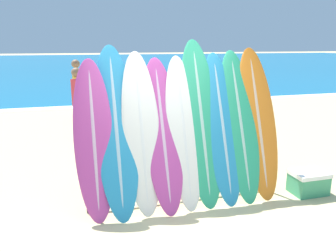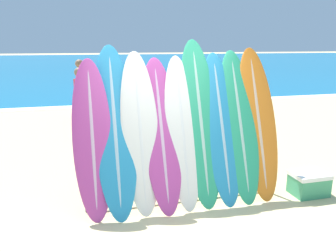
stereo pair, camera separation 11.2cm
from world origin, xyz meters
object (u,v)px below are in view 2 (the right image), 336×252
Objects in this scene: surfboard_slot_3 at (161,134)px; person_near_water at (132,114)px; surfboard_slot_7 at (240,125)px; person_mid_beach at (81,88)px; surfboard_slot_4 at (182,132)px; surfboard_rack at (182,169)px; surfboard_slot_8 at (258,123)px; person_far_left at (81,100)px; surfboard_slot_6 at (221,127)px; surfboard_slot_1 at (115,130)px; surfboard_slot_0 at (92,139)px; person_far_right at (114,99)px; surfboard_slot_2 at (140,132)px; cooler_box at (309,183)px; surfboard_slot_5 at (200,122)px.

person_near_water is (-0.08, 2.33, -0.20)m from surfboard_slot_3.
surfboard_slot_7 is 1.20× the size of person_mid_beach.
person_mid_beach is (-1.40, 5.73, -0.06)m from surfboard_slot_4.
surfboard_slot_8 reaches higher than surfboard_rack.
surfboard_slot_8 reaches higher than person_far_left.
surfboard_slot_6 is 4.32m from person_far_left.
surfboard_slot_4 is at bearing -179.29° from surfboard_slot_6.
surfboard_slot_1 is at bearing 179.51° from surfboard_slot_8.
surfboard_slot_0 is 0.32m from surfboard_slot_1.
surfboard_slot_3 is 1.36× the size of person_far_right.
surfboard_slot_7 reaches higher than person_far_right.
surfboard_slot_4 is (1.24, 0.01, 0.01)m from surfboard_slot_0.
surfboard_slot_8 is at bearing 146.95° from person_near_water.
surfboard_slot_2 is at bearing 25.20° from person_mid_beach.
person_far_left is at bearing 92.38° from surfboard_slot_0.
person_far_right is (0.84, -1.32, -0.15)m from person_mid_beach.
person_near_water is at bearing 11.06° from person_far_right.
surfboard_slot_8 is 1.29× the size of person_far_left.
surfboard_slot_1 is at bearing 9.62° from surfboard_slot_0.
person_far_left is 5.38m from cooler_box.
person_far_right is at bearing 85.04° from surfboard_slot_1.
surfboard_slot_6 is 4.00× the size of cooler_box.
person_far_left is 1.12× the size of person_far_right.
surfboard_slot_7 reaches higher than surfboard_slot_2.
surfboard_slot_5 is at bearing 2.01° from surfboard_slot_0.
surfboard_slot_7 is 0.99× the size of surfboard_slot_8.
person_far_left is at bearing -33.25° from person_near_water.
person_mid_beach reaches higher than person_near_water.
surfboard_slot_5 reaches higher than person_mid_beach.
person_far_right is 5.39m from cooler_box.
surfboard_slot_8 is 1.22× the size of person_mid_beach.
person_far_left is (-0.00, -1.89, -0.06)m from person_mid_beach.
person_near_water is (0.86, 2.34, -0.20)m from surfboard_slot_0.
person_far_left is at bearing 113.99° from surfboard_slot_5.
surfboard_rack is 5.94m from person_mid_beach.
surfboard_slot_2 is at bearing -180.00° from surfboard_slot_6.
surfboard_slot_7 is (1.49, 0.01, 0.00)m from surfboard_slot_2.
surfboard_slot_0 is at bearing -2.63° from person_far_right.
person_mid_beach is (-0.16, 5.74, -0.05)m from surfboard_slot_0.
surfboard_slot_1 is 0.34m from surfboard_slot_2.
surfboard_slot_2 reaches higher than person_near_water.
surfboard_slot_0 is 2.50m from person_near_water.
person_mid_beach is 1.57m from person_far_right.
surfboard_slot_2 is (0.64, 0.01, 0.04)m from surfboard_slot_0.
surfboard_slot_5 is at bearing 178.70° from surfboard_slot_8.
surfboard_slot_1 is 1.04× the size of surfboard_slot_2.
surfboard_slot_3 is (-0.29, 0.03, 0.54)m from surfboard_rack.
surfboard_slot_7 is 0.31m from surfboard_slot_8.
surfboard_slot_5 is 1.53× the size of person_far_right.
surfboard_slot_2 is 0.30m from surfboard_slot_3.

